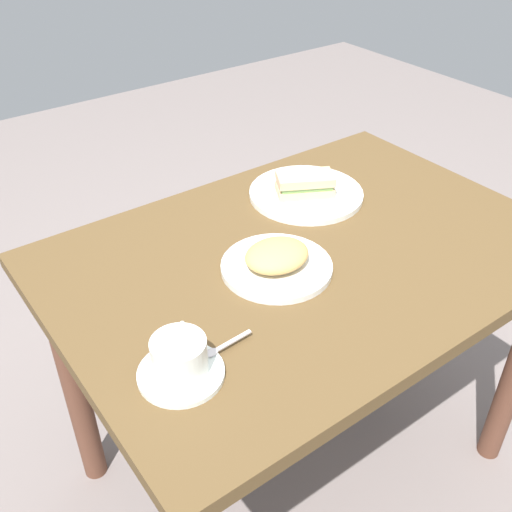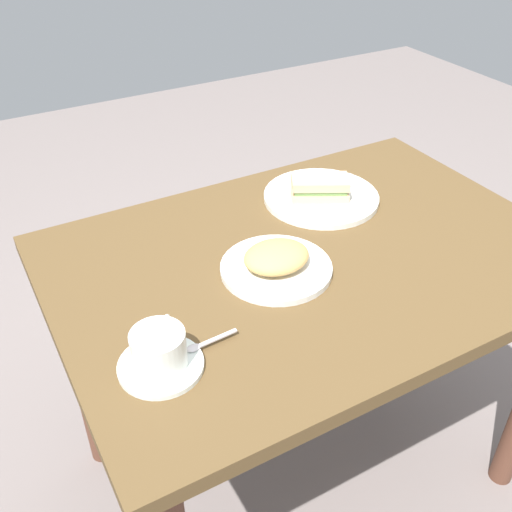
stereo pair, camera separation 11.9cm
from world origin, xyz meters
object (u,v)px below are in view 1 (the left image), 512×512
sandwich_front (305,184)px  spoon (220,348)px  dining_table (305,292)px  coffee_saucer (181,373)px  coffee_cup (179,355)px  side_plate (277,267)px  sandwich_plate (306,194)px

sandwich_front → spoon: sandwich_front is taller
dining_table → coffee_saucer: size_ratio=7.53×
sandwich_front → coffee_cup: bearing=-148.7°
coffee_saucer → side_plate: side_plate is taller
coffee_saucer → spoon: bearing=3.6°
sandwich_plate → coffee_saucer: size_ratio=1.93×
dining_table → side_plate: (-0.10, -0.02, 0.12)m
sandwich_front → dining_table: bearing=-127.8°
sandwich_front → coffee_saucer: (-0.54, -0.33, -0.03)m
sandwich_plate → coffee_saucer: bearing=-148.7°
coffee_saucer → sandwich_plate: bearing=31.3°
dining_table → side_plate: side_plate is taller
dining_table → coffee_saucer: bearing=-159.1°
dining_table → spoon: bearing=-155.3°
sandwich_front → coffee_saucer: 0.63m
coffee_cup → side_plate: size_ratio=0.48×
dining_table → sandwich_front: bearing=52.2°
sandwich_front → coffee_cup: size_ratio=1.40×
sandwich_plate → spoon: bearing=-145.0°
coffee_cup → coffee_saucer: bearing=-125.5°
dining_table → side_plate: 0.16m
spoon → coffee_cup: bearing=-177.3°
spoon → sandwich_front: bearing=35.2°
sandwich_front → coffee_saucer: sandwich_front is taller
dining_table → spoon: (-0.32, -0.15, 0.13)m
sandwich_plate → spoon: 0.57m
sandwich_front → side_plate: size_ratio=0.67×
sandwich_plate → sandwich_front: bearing=-152.3°
dining_table → sandwich_plate: sandwich_plate is taller
spoon → side_plate: spoon is taller
sandwich_front → spoon: (-0.46, -0.32, -0.03)m
coffee_saucer → side_plate: (0.30, 0.14, 0.00)m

